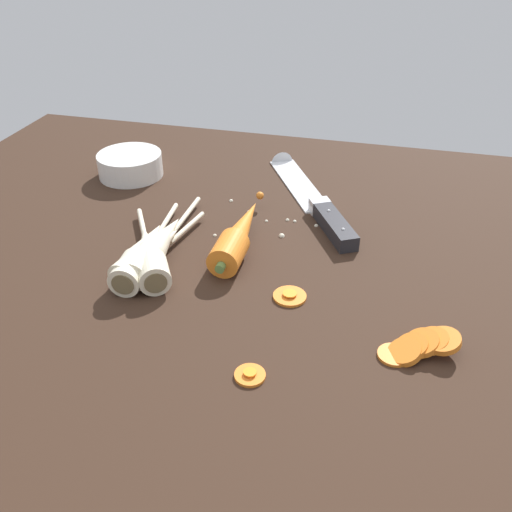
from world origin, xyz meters
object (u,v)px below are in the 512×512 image
at_px(carrot_slice_stack, 419,346).
at_px(parsnip_back, 151,253).
at_px(parsnip_front, 149,254).
at_px(parsnip_mid_left, 157,246).
at_px(chefs_knife, 307,192).
at_px(parsnip_mid_right, 143,253).
at_px(carrot_slice_stray_mid, 250,374).
at_px(carrot_slice_stray_near, 290,295).
at_px(whole_carrot, 239,234).
at_px(prep_bowl, 130,164).

bearing_deg(carrot_slice_stack, parsnip_back, 166.15).
bearing_deg(parsnip_front, parsnip_mid_left, 83.40).
bearing_deg(chefs_knife, parsnip_mid_right, -124.44).
bearing_deg(carrot_slice_stray_mid, carrot_slice_stray_near, 84.89).
xyz_separation_m(carrot_slice_stray_near, carrot_slice_stray_mid, (-0.01, -0.14, 0.00)).
xyz_separation_m(whole_carrot, parsnip_mid_right, (-0.11, -0.08, -0.00)).
height_order(parsnip_front, parsnip_mid_right, same).
relative_size(whole_carrot, carrot_slice_stray_near, 5.27).
height_order(parsnip_front, carrot_slice_stray_near, parsnip_front).
distance_m(parsnip_back, carrot_slice_stray_near, 0.19).
bearing_deg(parsnip_front, parsnip_mid_right, 172.27).
bearing_deg(carrot_slice_stray_mid, parsnip_mid_left, 134.02).
xyz_separation_m(parsnip_back, prep_bowl, (-0.15, 0.25, 0.00)).
bearing_deg(carrot_slice_stack, carrot_slice_stray_mid, -154.43).
relative_size(parsnip_mid_right, prep_bowl, 2.06).
xyz_separation_m(parsnip_back, carrot_slice_stray_near, (0.19, -0.02, -0.02)).
bearing_deg(chefs_knife, carrot_slice_stray_mid, -87.94).
bearing_deg(parsnip_front, parsnip_back, 55.06).
distance_m(parsnip_mid_right, parsnip_back, 0.01).
xyz_separation_m(parsnip_mid_left, parsnip_mid_right, (-0.01, -0.02, 0.00)).
height_order(parsnip_mid_left, parsnip_back, same).
relative_size(whole_carrot, parsnip_mid_right, 0.96).
relative_size(parsnip_front, carrot_slice_stack, 2.23).
bearing_deg(carrot_slice_stray_near, parsnip_back, 173.25).
distance_m(whole_carrot, prep_bowl, 0.30).
relative_size(parsnip_front, prep_bowl, 1.74).
relative_size(carrot_slice_stray_near, carrot_slice_stray_mid, 1.26).
distance_m(parsnip_mid_left, carrot_slice_stray_near, 0.19).
bearing_deg(whole_carrot, parsnip_mid_left, -150.28).
relative_size(chefs_knife, whole_carrot, 1.48).
bearing_deg(parsnip_mid_right, prep_bowl, 118.20).
bearing_deg(parsnip_back, parsnip_front, -124.94).
distance_m(whole_carrot, carrot_slice_stray_mid, 0.25).
height_order(parsnip_mid_left, carrot_slice_stray_near, parsnip_mid_left).
height_order(whole_carrot, parsnip_front, whole_carrot).
height_order(chefs_knife, parsnip_front, parsnip_front).
bearing_deg(whole_carrot, parsnip_front, -142.47).
distance_m(carrot_slice_stray_near, carrot_slice_stray_mid, 0.14).
height_order(whole_carrot, prep_bowl, whole_carrot).
xyz_separation_m(whole_carrot, carrot_slice_stray_near, (0.09, -0.10, -0.02)).
height_order(parsnip_mid_left, parsnip_mid_right, same).
bearing_deg(parsnip_back, parsnip_mid_right, -175.59).
xyz_separation_m(parsnip_front, parsnip_mid_right, (-0.01, 0.00, -0.00)).
bearing_deg(prep_bowl, carrot_slice_stack, -34.60).
relative_size(carrot_slice_stray_mid, prep_bowl, 0.30).
bearing_deg(parsnip_mid_right, carrot_slice_stack, -13.29).
height_order(chefs_knife, carrot_slice_stray_near, chefs_knife).
relative_size(chefs_knife, parsnip_mid_right, 1.41).
xyz_separation_m(carrot_slice_stack, carrot_slice_stray_mid, (-0.17, -0.08, -0.01)).
xyz_separation_m(chefs_knife, parsnip_mid_right, (-0.17, -0.25, 0.01)).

